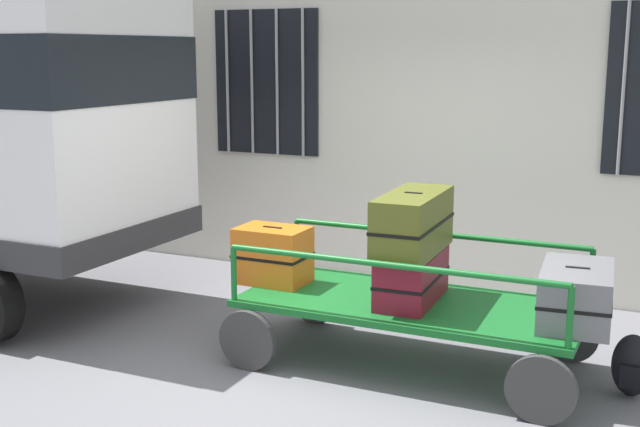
{
  "coord_description": "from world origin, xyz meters",
  "views": [
    {
      "loc": [
        2.39,
        -5.25,
        2.34
      ],
      "look_at": [
        -0.21,
        0.32,
        1.11
      ],
      "focal_mm": 45.98,
      "sensor_mm": 36.0,
      "label": 1
    }
  ],
  "objects_px": {
    "suitcase_midleft_bottom": "(412,277)",
    "suitcase_midleft_middle": "(413,223)",
    "suitcase_left_bottom": "(273,255)",
    "suitcase_center_bottom": "(576,295)",
    "backpack": "(632,366)",
    "luggage_cart": "(411,313)"
  },
  "relations": [
    {
      "from": "suitcase_midleft_bottom",
      "to": "luggage_cart",
      "type": "bearing_deg",
      "value": -90.0
    },
    {
      "from": "suitcase_midleft_middle",
      "to": "suitcase_center_bottom",
      "type": "height_order",
      "value": "suitcase_midleft_middle"
    },
    {
      "from": "suitcase_midleft_bottom",
      "to": "suitcase_midleft_middle",
      "type": "distance_m",
      "value": 0.41
    },
    {
      "from": "suitcase_left_bottom",
      "to": "suitcase_midleft_middle",
      "type": "distance_m",
      "value": 1.22
    },
    {
      "from": "suitcase_left_bottom",
      "to": "suitcase_midleft_middle",
      "type": "height_order",
      "value": "suitcase_midleft_middle"
    },
    {
      "from": "suitcase_midleft_bottom",
      "to": "backpack",
      "type": "relative_size",
      "value": 1.85
    },
    {
      "from": "suitcase_midleft_middle",
      "to": "suitcase_center_bottom",
      "type": "distance_m",
      "value": 1.24
    },
    {
      "from": "suitcase_left_bottom",
      "to": "suitcase_midleft_bottom",
      "type": "xyz_separation_m",
      "value": [
        1.17,
        -0.01,
        -0.04
      ]
    },
    {
      "from": "suitcase_midleft_middle",
      "to": "suitcase_center_bottom",
      "type": "relative_size",
      "value": 1.13
    },
    {
      "from": "luggage_cart",
      "to": "suitcase_midleft_bottom",
      "type": "xyz_separation_m",
      "value": [
        0.0,
        0.01,
        0.27
      ]
    },
    {
      "from": "suitcase_midleft_middle",
      "to": "backpack",
      "type": "distance_m",
      "value": 1.79
    },
    {
      "from": "suitcase_midleft_bottom",
      "to": "suitcase_center_bottom",
      "type": "relative_size",
      "value": 0.96
    },
    {
      "from": "suitcase_center_bottom",
      "to": "backpack",
      "type": "relative_size",
      "value": 1.93
    },
    {
      "from": "luggage_cart",
      "to": "suitcase_left_bottom",
      "type": "xyz_separation_m",
      "value": [
        -1.17,
        0.01,
        0.32
      ]
    },
    {
      "from": "suitcase_left_bottom",
      "to": "backpack",
      "type": "height_order",
      "value": "suitcase_left_bottom"
    },
    {
      "from": "luggage_cart",
      "to": "suitcase_midleft_bottom",
      "type": "height_order",
      "value": "suitcase_midleft_bottom"
    },
    {
      "from": "suitcase_left_bottom",
      "to": "suitcase_midleft_middle",
      "type": "bearing_deg",
      "value": -0.67
    },
    {
      "from": "luggage_cart",
      "to": "suitcase_midleft_bottom",
      "type": "relative_size",
      "value": 3.17
    },
    {
      "from": "suitcase_midleft_bottom",
      "to": "suitcase_midleft_middle",
      "type": "height_order",
      "value": "suitcase_midleft_middle"
    },
    {
      "from": "suitcase_midleft_bottom",
      "to": "suitcase_center_bottom",
      "type": "bearing_deg",
      "value": 0.97
    },
    {
      "from": "suitcase_midleft_bottom",
      "to": "suitcase_midleft_middle",
      "type": "xyz_separation_m",
      "value": [
        0.0,
        -0.01,
        0.41
      ]
    },
    {
      "from": "suitcase_center_bottom",
      "to": "backpack",
      "type": "distance_m",
      "value": 0.62
    }
  ]
}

